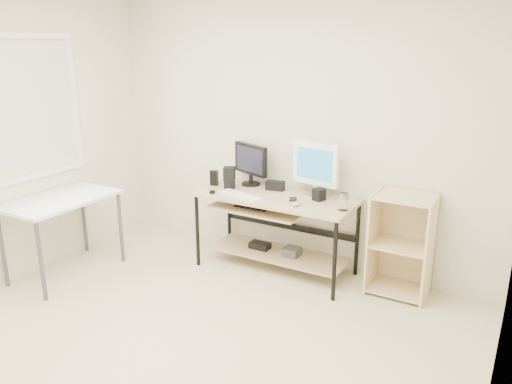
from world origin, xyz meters
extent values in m
cube|color=beige|center=(0.00, 0.00, -0.01)|extent=(4.00, 4.00, 0.01)
cube|color=beige|center=(0.00, 2.00, 1.30)|extent=(4.00, 0.01, 2.60)
cube|color=beige|center=(2.00, 0.00, 1.30)|extent=(0.01, 4.00, 2.60)
cube|color=white|center=(-1.98, 0.60, 1.55)|extent=(0.01, 1.00, 1.20)
cube|color=tan|center=(0.00, 1.66, 0.73)|extent=(1.50, 0.65, 0.03)
cube|color=tan|center=(-0.15, 1.60, 0.62)|extent=(0.90, 0.49, 0.02)
cube|color=tan|center=(0.00, 1.71, 0.15)|extent=(1.35, 0.46, 0.02)
cube|color=black|center=(-0.20, 1.60, 0.64)|extent=(0.33, 0.22, 0.01)
cylinder|color=black|center=(0.05, 1.55, 0.64)|extent=(0.14, 0.01, 0.01)
cube|color=#414144|center=(0.15, 1.71, 0.20)|extent=(0.15, 0.15, 0.08)
cube|color=black|center=(-0.20, 1.71, 0.19)|extent=(0.20, 0.12, 0.06)
cylinder|color=black|center=(-0.71, 1.37, 0.36)|extent=(0.04, 0.04, 0.72)
cylinder|color=black|center=(-0.71, 1.94, 0.36)|extent=(0.04, 0.04, 0.72)
cylinder|color=black|center=(0.71, 1.37, 0.36)|extent=(0.04, 0.04, 0.72)
cylinder|color=black|center=(0.71, 1.94, 0.36)|extent=(0.04, 0.04, 0.72)
cube|color=white|center=(-1.68, 0.60, 0.73)|extent=(0.60, 1.00, 0.03)
cylinder|color=#414144|center=(-1.94, 0.14, 0.36)|extent=(0.04, 0.04, 0.72)
cylinder|color=#414144|center=(-1.94, 1.06, 0.36)|extent=(0.04, 0.04, 0.72)
cylinder|color=#414144|center=(-1.42, 0.14, 0.36)|extent=(0.04, 0.04, 0.72)
cylinder|color=#414144|center=(-1.42, 1.06, 0.36)|extent=(0.04, 0.04, 0.72)
cube|color=beige|center=(0.91, 1.78, 0.45)|extent=(0.02, 0.40, 0.90)
cube|color=beige|center=(1.39, 1.78, 0.45)|extent=(0.02, 0.40, 0.90)
cube|color=beige|center=(1.15, 1.97, 0.45)|extent=(0.50, 0.02, 0.90)
cube|color=beige|center=(1.15, 1.78, 0.04)|extent=(0.46, 0.38, 0.02)
cube|color=beige|center=(1.15, 1.78, 0.45)|extent=(0.46, 0.38, 0.02)
cube|color=beige|center=(1.15, 1.78, 0.88)|extent=(0.46, 0.38, 0.02)
cylinder|color=black|center=(-0.39, 1.86, 0.76)|extent=(0.19, 0.19, 0.02)
cylinder|color=black|center=(-0.39, 1.86, 0.82)|extent=(0.04, 0.04, 0.09)
cube|color=black|center=(-0.39, 1.86, 1.01)|extent=(0.44, 0.20, 0.30)
cube|color=black|center=(-0.39, 1.83, 1.01)|extent=(0.36, 0.14, 0.24)
cube|color=silver|center=(0.31, 1.84, 0.76)|extent=(0.17, 0.15, 0.01)
cylinder|color=silver|center=(0.31, 1.84, 0.81)|extent=(0.04, 0.04, 0.09)
cube|color=white|center=(0.31, 1.84, 1.06)|extent=(0.47, 0.13, 0.40)
cube|color=teal|center=(0.31, 1.81, 1.06)|extent=(0.40, 0.08, 0.32)
cube|color=white|center=(-0.28, 1.48, 0.76)|extent=(0.49, 0.24, 0.02)
ellipsoid|color=#AFAFB4|center=(0.29, 1.48, 0.77)|extent=(0.07, 0.11, 0.04)
cube|color=black|center=(-0.10, 1.82, 0.79)|extent=(0.19, 0.11, 0.09)
cube|color=black|center=(-0.51, 1.65, 0.79)|extent=(0.13, 0.13, 0.09)
cube|color=black|center=(-0.51, 1.65, 0.90)|extent=(0.14, 0.14, 0.13)
cube|color=black|center=(0.40, 1.72, 0.81)|extent=(0.12, 0.12, 0.11)
cube|color=black|center=(-0.70, 1.66, 0.83)|extent=(0.09, 0.06, 0.15)
cylinder|color=black|center=(-0.56, 1.42, 0.76)|extent=(0.06, 0.06, 0.02)
cube|color=black|center=(0.19, 1.63, 0.75)|extent=(0.11, 0.14, 0.01)
cylinder|color=olive|center=(0.69, 1.56, 0.75)|extent=(0.11, 0.11, 0.01)
cylinder|color=white|center=(0.69, 1.56, 0.83)|extent=(0.08, 0.08, 0.15)
camera|label=1|loc=(2.05, -2.27, 2.12)|focal=35.00mm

